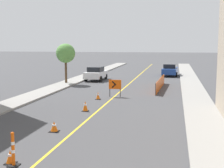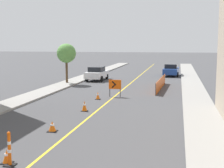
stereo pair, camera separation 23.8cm
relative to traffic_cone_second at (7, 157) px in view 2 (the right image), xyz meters
The scene contains 13 objects.
lane_stripe 23.26m from the traffic_cone_second, 87.76° to the left, with size 0.12×64.67×0.01m.
sidewalk_left 23.88m from the traffic_cone_second, 103.32° to the left, with size 2.11×64.67×0.14m.
sidewalk_right 24.36m from the traffic_cone_second, 72.52° to the left, with size 2.11×64.67×0.14m.
traffic_cone_second is the anchor object (origin of this frame).
traffic_cone_third 4.15m from the traffic_cone_second, 90.24° to the left, with size 0.44×0.44×0.51m.
traffic_cone_fourth 8.89m from the traffic_cone_second, 88.98° to the left, with size 0.39×0.39×0.67m.
traffic_cone_fifth 13.13m from the traffic_cone_second, 90.33° to the left, with size 0.37×0.37×0.58m.
delineator_post_front 0.40m from the traffic_cone_second, 37.54° to the right, with size 0.37×0.37×1.23m.
arrow_barricade_primary 14.58m from the traffic_cone_second, 86.16° to the left, with size 1.00×0.12×1.37m.
safety_mesh_fence 20.20m from the traffic_cone_second, 77.63° to the left, with size 0.43×8.16×1.02m.
parked_car_curb_near 25.40m from the traffic_cone_second, 97.53° to the left, with size 1.96×4.37×1.59m.
parked_car_curb_mid 32.20m from the traffic_cone_second, 81.12° to the left, with size 2.03×4.39×1.59m.
street_tree_left_near 22.25m from the traffic_cone_second, 104.73° to the left, with size 2.01×2.01×4.10m.
Camera 2 is at (5.01, -0.57, 4.26)m, focal length 50.00 mm.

